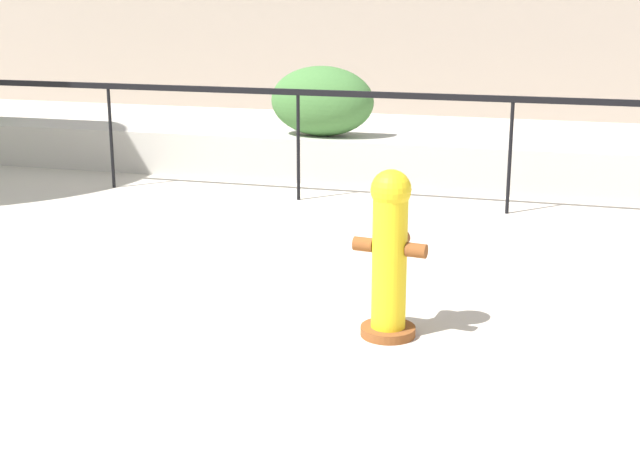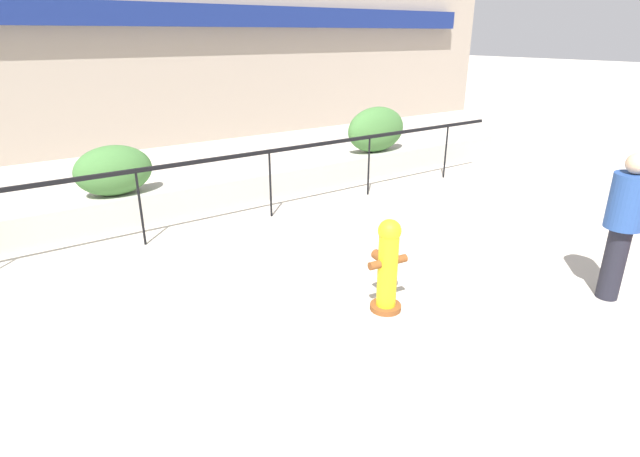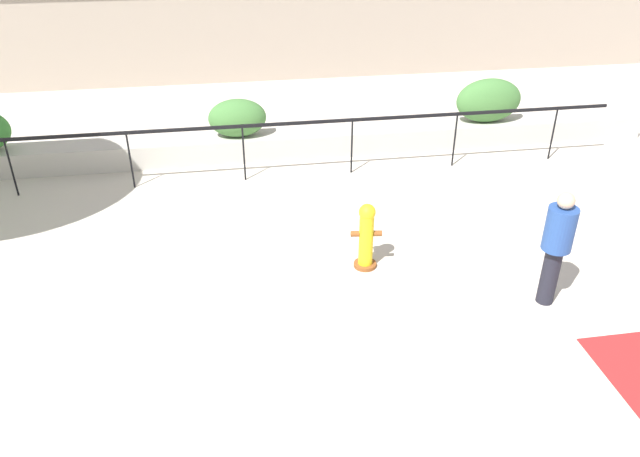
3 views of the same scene
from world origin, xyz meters
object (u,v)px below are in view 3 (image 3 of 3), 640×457
at_px(hedge_bush_1, 237,118).
at_px(pedestrian, 557,242).
at_px(hedge_bush_2, 489,100).
at_px(fire_hydrant, 366,235).

xyz_separation_m(hedge_bush_1, pedestrian, (4.03, -5.82, 0.09)).
bearing_deg(pedestrian, hedge_bush_1, 124.70).
bearing_deg(hedge_bush_2, fire_hydrant, -129.70).
distance_m(hedge_bush_1, pedestrian, 7.08).
bearing_deg(hedge_bush_2, pedestrian, -103.81).
relative_size(hedge_bush_1, pedestrian, 0.69).
xyz_separation_m(hedge_bush_2, fire_hydrant, (-3.76, -4.53, -0.43)).
distance_m(hedge_bush_1, fire_hydrant, 4.85).
height_order(hedge_bush_2, pedestrian, pedestrian).
bearing_deg(hedge_bush_1, hedge_bush_2, 0.00).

